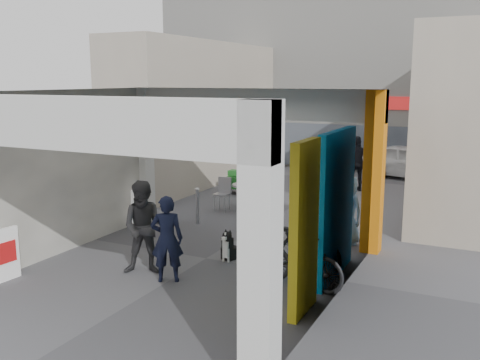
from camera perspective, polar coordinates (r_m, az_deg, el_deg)
The scene contains 21 objects.
ground at distance 11.39m, azimuth -3.63°, elevation -8.34°, with size 90.00×90.00×0.00m, color #58585D.
arcade_canopy at distance 9.88m, azimuth -3.41°, elevation 2.49°, with size 6.40×6.45×6.40m.
far_building at distance 23.94m, azimuth 13.33°, elevation 11.10°, with size 18.00×4.08×8.00m.
plaza_bldg_left at distance 19.55m, azimuth -4.36°, elevation 7.13°, with size 2.00×9.00×5.00m, color #B2A693.
plaza_bldg_right at distance 16.91m, azimuth 23.16°, elevation 5.75°, with size 2.00×9.00×5.00m, color #B2A693.
bollard_left at distance 13.93m, azimuth -4.56°, elevation -2.81°, with size 0.09×0.09×0.92m, color #989AA0.
bollard_center at distance 13.41m, azimuth 2.27°, elevation -3.56°, with size 0.09×0.09×0.81m, color #989AA0.
bollard_right at distance 12.89m, azimuth 7.61°, elevation -4.10°, with size 0.09×0.09×0.87m, color #989AA0.
advert_board_near at distance 10.94m, azimuth -23.74°, elevation -7.27°, with size 0.14×0.55×1.00m.
advert_board_far at distance 13.81m, azimuth -10.77°, elevation -2.90°, with size 0.15×0.56×1.00m.
cafe_set at distance 15.49m, azimuth 0.61°, elevation -1.87°, with size 1.57×1.27×0.95m.
produce_stand at distance 17.52m, azimuth 0.06°, elevation -0.53°, with size 1.13×0.61×0.74m.
crate_stack at distance 17.58m, azimuth 10.37°, elevation -0.72°, with size 0.45×0.35×0.56m.
border_collie at distance 11.19m, azimuth -1.22°, elevation -7.22°, with size 0.25×0.48×0.67m.
man_with_dog at distance 9.99m, azimuth -7.80°, elevation -6.24°, with size 0.59×0.39×1.63m, color black.
man_back_turned at distance 10.45m, azimuth -10.10°, elevation -5.01°, with size 0.88×0.69×1.82m, color #373739.
man_elderly at distance 12.33m, azimuth 11.38°, elevation -3.16°, with size 0.78×0.51×1.60m, color #5B86B1.
man_crates at distance 18.33m, azimuth 12.37°, elevation 1.71°, with size 1.08×0.45×1.85m, color black.
bicycle_front at distance 10.90m, azimuth 7.04°, elevation -6.53°, with size 0.66×1.89×1.00m, color black.
bicycle_rear at distance 9.76m, azimuth 6.42°, elevation -8.32°, with size 0.51×1.79×1.08m, color black.
white_van at distance 21.16m, azimuth 17.93°, elevation 1.86°, with size 1.52×3.79×1.29m, color white.
Camera 1 is at (5.35, -9.34, 3.71)m, focal length 40.00 mm.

